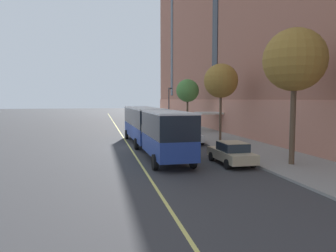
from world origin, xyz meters
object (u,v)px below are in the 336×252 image
street_lamp (169,102)px  street_tree_far_uptown (188,91)px  parked_car_white_2 (190,136)px  street_tree_mid_block (221,81)px  parked_car_white_0 (162,125)px  parked_car_champagne_1 (232,153)px  parked_car_white_3 (146,118)px  street_tree_near_corner (295,60)px  city_bus (150,126)px

street_lamp → street_tree_far_uptown: bearing=-66.8°
parked_car_white_2 → street_lamp: size_ratio=0.74×
street_tree_mid_block → parked_car_white_2: bearing=-166.3°
parked_car_white_2 → parked_car_white_0: bearing=90.1°
parked_car_champagne_1 → street_tree_mid_block: 13.40m
parked_car_champagne_1 → parked_car_white_3: (0.08, 42.06, -0.00)m
parked_car_white_2 → street_lamp: bearing=84.4°
parked_car_white_2 → parked_car_white_3: same height
street_tree_near_corner → street_lamp: (-1.78, 30.31, -3.03)m
parked_car_white_0 → street_tree_near_corner: bearing=-82.4°
parked_car_white_3 → street_tree_near_corner: bearing=-85.3°
street_lamp → parked_car_white_3: bearing=97.7°
parked_car_white_2 → street_tree_far_uptown: street_tree_far_uptown is taller
street_tree_near_corner → street_lamp: bearing=93.4°
parked_car_champagne_1 → street_lamp: street_lamp is taller
street_tree_near_corner → parked_car_white_3: bearing=94.7°
parked_car_white_2 → street_tree_near_corner: 14.13m
parked_car_champagne_1 → parked_car_white_2: size_ratio=1.03×
parked_car_champagne_1 → parked_car_white_3: bearing=89.9°
parked_car_white_3 → street_tree_far_uptown: street_tree_far_uptown is taller
parked_car_white_0 → city_bus: bearing=-104.2°
parked_car_white_0 → street_tree_far_uptown: street_tree_far_uptown is taller
parked_car_white_0 → street_tree_mid_block: street_tree_mid_block is taller
street_tree_near_corner → street_tree_mid_block: street_tree_near_corner is taller
city_bus → parked_car_champagne_1: size_ratio=4.34×
parked_car_white_2 → street_lamp: street_lamp is taller
parked_car_white_3 → street_lamp: bearing=-82.3°
city_bus → street_tree_near_corner: street_tree_near_corner is taller
parked_car_white_0 → street_tree_near_corner: 27.76m
parked_car_white_3 → street_tree_mid_block: (3.56, -30.42, 5.55)m
parked_car_white_3 → street_tree_mid_block: bearing=-83.3°
parked_car_white_2 → street_tree_near_corner: (3.55, -12.21, 6.18)m
parked_car_white_0 → parked_car_white_2: (0.03, -14.61, 0.00)m
parked_car_white_0 → street_tree_far_uptown: bearing=-10.7°
parked_car_white_0 → street_lamp: street_lamp is taller
street_tree_mid_block → street_tree_near_corner: bearing=-90.0°
city_bus → parked_car_champagne_1: city_bus is taller
parked_car_white_3 → city_bus: bearing=-97.4°
street_tree_far_uptown → parked_car_champagne_1: bearing=-98.4°
parked_car_white_2 → street_tree_mid_block: 6.64m
parked_car_white_2 → street_tree_near_corner: street_tree_near_corner is taller
street_tree_mid_block → parked_car_champagne_1: bearing=-107.4°
parked_car_white_0 → street_tree_near_corner: (3.58, -26.82, 6.18)m
parked_car_champagne_1 → parked_car_white_2: (0.10, 10.77, -0.00)m
street_tree_far_uptown → parked_car_white_0: bearing=169.3°
city_bus → street_tree_near_corner: bearing=-49.1°
parked_car_white_3 → parked_car_white_0: bearing=-90.1°
parked_car_white_0 → street_lamp: 5.03m
parked_car_white_0 → street_lamp: size_ratio=0.75×
city_bus → street_tree_far_uptown: street_tree_far_uptown is taller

